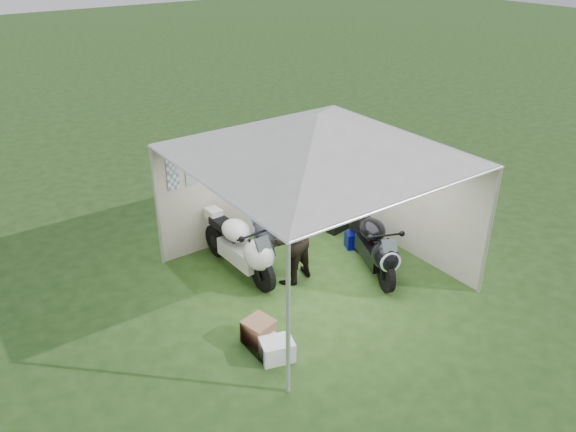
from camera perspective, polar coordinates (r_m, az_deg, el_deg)
name	(u,v)px	position (r m, az deg, el deg)	size (l,w,h in m)	color
ground	(314,276)	(10.08, 2.68, -6.14)	(80.00, 80.00, 0.00)	#244216
canopy_tent	(316,139)	(8.96, 2.91, 7.85)	(5.66, 5.66, 3.00)	silver
motorcycle_white	(242,246)	(9.87, -4.70, -3.08)	(0.51, 2.11, 1.04)	black
motorcycle_black	(375,245)	(10.03, 8.80, -2.93)	(1.02, 1.92, 1.00)	black
paddock_stand	(356,240)	(10.97, 6.94, -2.39)	(0.41, 0.26, 0.31)	#0D11AC
person_dark_jacket	(290,238)	(9.55, 0.25, -2.25)	(0.82, 0.64, 1.68)	black
person_blue_jacket	(264,222)	(9.73, -2.49, -0.66)	(0.72, 0.48, 1.99)	slate
equipment_box	(335,219)	(11.52, 4.84, -0.28)	(0.48, 0.38, 0.48)	black
crate_0	(277,350)	(8.27, -1.11, -13.41)	(0.46, 0.36, 0.31)	silver
crate_1	(259,331)	(8.57, -2.98, -11.56)	(0.40, 0.40, 0.36)	#866145
crate_2	(263,339)	(8.53, -2.52, -12.36)	(0.29, 0.24, 0.22)	silver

